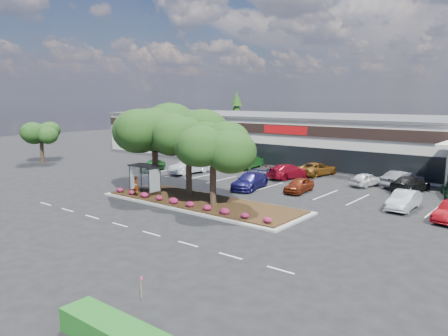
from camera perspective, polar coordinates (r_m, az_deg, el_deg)
The scene contains 25 objects.
ground at distance 31.85m, azimuth -5.05°, elevation -6.56°, with size 160.00×160.00×0.00m, color black.
retail_store at distance 60.16m, azimuth 17.84°, elevation 3.49°, with size 80.40×25.20×6.25m.
landscape_island at distance 35.98m, azimuth -2.96°, elevation -4.51°, with size 18.00×6.00×0.26m.
lane_markings at distance 39.88m, azimuth 5.19°, elevation -3.35°, with size 33.12×20.06×0.01m.
shrub_row at distance 34.39m, azimuth -5.30°, elevation -4.51°, with size 17.00×0.80×0.50m, color maroon, non-canonical shape.
bus_shelter at distance 38.65m, azimuth -10.15°, elevation -0.39°, with size 2.75×1.55×2.59m.
island_tree_west at distance 39.79m, azimuth -9.03°, elevation 2.67°, with size 7.20×7.20×7.89m, color #1C3912, non-canonical shape.
island_tree_mid at distance 37.83m, azimuth -4.65°, elevation 1.99°, with size 6.60×6.60×7.32m, color #1C3912, non-canonical shape.
island_tree_east at distance 34.14m, azimuth -1.46°, elevation 0.56°, with size 5.80×5.80×6.50m, color #1C3912, non-canonical shape.
tree_west_far at distance 63.18m, azimuth -22.74°, elevation 3.15°, with size 4.80×4.80×5.61m, color #1C3912, non-canonical shape.
conifer_north_west at distance 85.33m, azimuth 1.64°, elevation 6.69°, with size 4.40×4.40×10.00m, color #1C3912.
person_waiting at distance 38.22m, azimuth -11.39°, elevation -2.33°, with size 0.63×0.41×1.73m, color #594C47.
survey_stake at distance 19.76m, azimuth -10.78°, elevation -14.68°, with size 0.07×0.14×1.04m.
car_0 at distance 52.47m, azimuth -9.30°, elevation 0.35°, with size 1.67×4.16×1.42m, color #1A521D.
car_1 at distance 50.34m, azimuth -4.51°, elevation 0.22°, with size 1.76×5.05×1.66m, color #ACB2B8.
car_3 at distance 41.81m, azimuth 3.40°, elevation -1.70°, with size 2.14×5.25×1.52m, color #181652.
car_4 at distance 40.77m, azimuth 9.77°, elevation -2.21°, with size 1.60×3.99×1.36m, color maroon.
car_6 at distance 36.85m, azimuth 22.45°, elevation -3.90°, with size 1.55×4.45×1.47m, color #B6BCC4.
car_9 at distance 54.18m, azimuth 3.33°, elevation 0.88°, with size 1.80×5.16×1.70m, color #154816.
car_10 at distance 53.54m, azimuth 1.40°, elevation 0.69°, with size 1.79×4.44×1.51m, color #154119.
car_11 at distance 50.22m, azimuth 12.11°, elevation -0.10°, with size 2.41×5.23×1.45m, color brown.
car_12 at distance 47.65m, azimuth 8.52°, elevation -0.43°, with size 2.18×5.36×1.56m, color maroon.
car_13 at distance 45.30m, azimuth 18.10°, elevation -1.43°, with size 1.56×3.88×1.32m, color silver.
car_14 at distance 45.82m, azimuth 22.26°, elevation -1.37°, with size 1.69×4.83×1.59m, color #5A5B62.
car_15 at distance 43.96m, azimuth 23.12°, elevation -1.93°, with size 2.04×5.02×1.46m, color black.
Camera 1 is at (21.22, -22.15, 8.58)m, focal length 35.00 mm.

